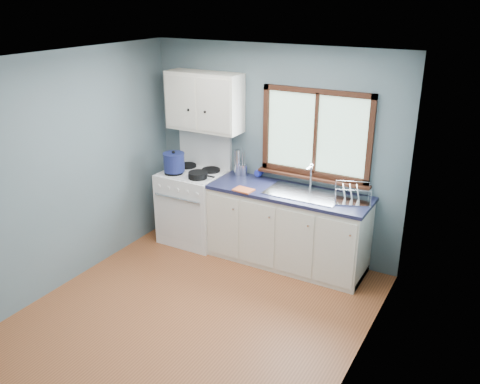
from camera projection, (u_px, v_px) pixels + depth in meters
The scene contains 19 objects.
floor at pixel (191, 319), 5.06m from camera, with size 3.20×3.60×0.02m, color #98532C.
ceiling at pixel (181, 60), 4.14m from camera, with size 3.20×3.60×0.02m, color white.
wall_back at pixel (274, 152), 6.07m from camera, with size 3.20×0.02×2.50m, color slate.
wall_front at pixel (18, 300), 3.13m from camera, with size 3.20×0.02×2.50m, color slate.
wall_left at pixel (61, 173), 5.33m from camera, with size 0.02×3.60×2.50m, color slate.
wall_right at pixel (361, 242), 3.86m from camera, with size 0.02×3.60×2.50m, color slate.
gas_range at pixel (194, 204), 6.50m from camera, with size 0.76×0.69×1.36m.
base_cabinets at pixel (287, 231), 5.95m from camera, with size 1.85×0.60×0.88m.
countertop at pixel (289, 193), 5.77m from camera, with size 1.89×0.64×0.04m, color black.
sink at pixel (303, 199), 5.71m from camera, with size 0.84×0.46×0.44m.
window at pixel (315, 140), 5.71m from camera, with size 1.36×0.10×1.03m.
upper_cabinets at pixel (204, 102), 6.10m from camera, with size 0.95×0.35×0.70m.
skillet at pixel (198, 174), 6.12m from camera, with size 0.35×0.24×0.05m.
stockpot at pixel (174, 162), 6.25m from camera, with size 0.33×0.33×0.26m.
utensil_crock at pixel (243, 170), 6.24m from camera, with size 0.12×0.12×0.35m.
thermos at pixel (237, 163), 6.19m from camera, with size 0.08×0.08×0.33m, color silver.
soap_bottle at pixel (257, 168), 6.15m from camera, with size 0.09×0.09×0.24m, color #2630AE.
dish_towel at pixel (244, 190), 5.77m from camera, with size 0.22×0.16×0.02m, color #CB5B2D.
dish_rack at pixel (352, 197), 5.46m from camera, with size 0.46×0.40×0.20m.
Camera 1 is at (2.50, -3.47, 3.01)m, focal length 38.00 mm.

